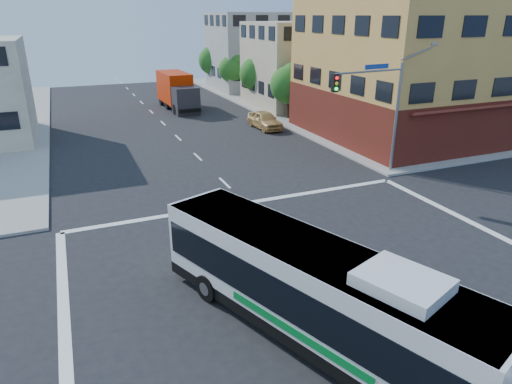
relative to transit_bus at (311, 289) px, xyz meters
name	(u,v)px	position (x,y,z in m)	size (l,w,h in m)	color
ground	(339,294)	(2.17, 1.59, -1.71)	(120.00, 120.00, 0.00)	black
sidewalk_ne	(423,93)	(37.17, 36.59, -1.64)	(50.00, 50.00, 0.15)	gray
corner_building_ne	(429,64)	(22.16, 20.07, 4.18)	(18.10, 15.44, 14.00)	gold
building_east_near	(306,65)	(19.15, 35.57, 2.79)	(12.06, 10.06, 9.00)	#BEAD91
building_east_far	(257,51)	(19.15, 49.57, 3.29)	(12.06, 10.06, 10.00)	#9B9B96
signal_mast_ne	(378,98)	(11.25, 12.21, 3.27)	(7.91, 1.13, 8.07)	slate
street_tree_a	(290,82)	(14.08, 29.52, 1.88)	(3.60, 3.60, 5.53)	#351F13
street_tree_b	(257,72)	(14.08, 37.52, 2.04)	(3.80, 3.80, 5.79)	#351F13
street_tree_c	(233,67)	(14.08, 45.52, 1.75)	(3.40, 3.40, 5.29)	#351F13
street_tree_d	(213,59)	(14.08, 53.52, 2.17)	(4.00, 4.00, 6.03)	#351F13
transit_bus	(311,289)	(0.00, 0.00, 0.00)	(6.58, 11.95, 3.50)	black
box_truck	(177,92)	(5.23, 39.01, 0.14)	(2.84, 8.60, 3.83)	#29282D
parked_car	(265,120)	(10.30, 26.88, -0.93)	(1.85, 4.60, 1.57)	tan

